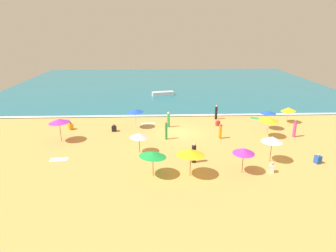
{
  "coord_description": "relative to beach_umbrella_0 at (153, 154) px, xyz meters",
  "views": [
    {
      "loc": [
        -2.59,
        -30.63,
        10.97
      ],
      "look_at": [
        -1.36,
        -0.12,
        0.8
      ],
      "focal_mm": 32.01,
      "sensor_mm": 36.0,
      "label": 1
    }
  ],
  "objects": [
    {
      "name": "beachgoer_1",
      "position": [
        9.37,
        0.21,
        -1.4
      ],
      "size": [
        0.5,
        0.5,
        0.86
      ],
      "color": "white",
      "rests_on": "ground_plane"
    },
    {
      "name": "beach_umbrella_3",
      "position": [
        12.65,
        10.5,
        0.22
      ],
      "size": [
        2.05,
        2.06,
        2.19
      ],
      "color": "silver",
      "rests_on": "ground_plane"
    },
    {
      "name": "ground_plane",
      "position": [
        2.9,
        9.81,
        -1.77
      ],
      "size": [
        60.0,
        60.0,
        0.0
      ],
      "primitive_type": "plane",
      "color": "#E0A856"
    },
    {
      "name": "wave_breaker_foam",
      "position": [
        2.9,
        16.11,
        -1.67
      ],
      "size": [
        57.0,
        0.7,
        0.01
      ],
      "primitive_type": "cube",
      "color": "white",
      "rests_on": "ocean_water"
    },
    {
      "name": "beach_umbrella_4",
      "position": [
        -1.27,
        4.54,
        -0.11
      ],
      "size": [
        2.31,
        2.3,
        1.93
      ],
      "color": "#4C3823",
      "rests_on": "ground_plane"
    },
    {
      "name": "beach_towel_1",
      "position": [
        -0.69,
        13.09,
        -1.77
      ],
      "size": [
        1.67,
        0.76,
        0.01
      ],
      "color": "white",
      "rests_on": "ground_plane"
    },
    {
      "name": "beachgoer_4",
      "position": [
        -4.37,
        10.5,
        -1.43
      ],
      "size": [
        0.49,
        0.49,
        0.83
      ],
      "color": "black",
      "rests_on": "ground_plane"
    },
    {
      "name": "beachgoer_0",
      "position": [
        13.85,
        1.65,
        -1.41
      ],
      "size": [
        0.57,
        0.57,
        0.87
      ],
      "color": "blue",
      "rests_on": "ground_plane"
    },
    {
      "name": "beach_umbrella_6",
      "position": [
        7.02,
        0.24,
        0.08
      ],
      "size": [
        2.01,
        2.02,
        2.11
      ],
      "color": "#4C3823",
      "rests_on": "ground_plane"
    },
    {
      "name": "beach_umbrella_2",
      "position": [
        -2.03,
        11.64,
        0.21
      ],
      "size": [
        2.41,
        2.42,
        2.22
      ],
      "color": "silver",
      "rests_on": "ground_plane"
    },
    {
      "name": "beachgoer_8",
      "position": [
        -9.3,
        11.31,
        -1.4
      ],
      "size": [
        0.65,
        0.65,
        0.89
      ],
      "color": "orange",
      "rests_on": "ground_plane"
    },
    {
      "name": "beach_umbrella_5",
      "position": [
        9.98,
        2.2,
        0.24
      ],
      "size": [
        1.9,
        1.92,
        2.27
      ],
      "color": "#4C3823",
      "rests_on": "ground_plane"
    },
    {
      "name": "beach_towel_2",
      "position": [
        -8.22,
        3.26,
        -1.77
      ],
      "size": [
        1.58,
        0.9,
        0.01
      ],
      "color": "white",
      "rests_on": "ground_plane"
    },
    {
      "name": "beach_umbrella_0",
      "position": [
        0.0,
        0.0,
        0.0
      ],
      "size": [
        2.89,
        2.88,
        2.04
      ],
      "color": "#4C3823",
      "rests_on": "ground_plane"
    },
    {
      "name": "beachgoer_9",
      "position": [
        1.68,
        11.73,
        -0.89
      ],
      "size": [
        0.32,
        0.32,
        1.81
      ],
      "color": "green",
      "rests_on": "ground_plane"
    },
    {
      "name": "beach_umbrella_9",
      "position": [
        -9.29,
        7.73,
        0.37
      ],
      "size": [
        2.39,
        2.38,
        2.39
      ],
      "color": "#4C3823",
      "rests_on": "ground_plane"
    },
    {
      "name": "beachgoer_10",
      "position": [
        1.27,
        7.82,
        -0.89
      ],
      "size": [
        0.4,
        0.4,
        1.83
      ],
      "color": "green",
      "rests_on": "ground_plane"
    },
    {
      "name": "beachgoer_5",
      "position": [
        7.71,
        14.55,
        -0.91
      ],
      "size": [
        0.38,
        0.38,
        1.81
      ],
      "color": "black",
      "rests_on": "ground_plane"
    },
    {
      "name": "beach_umbrella_1",
      "position": [
        11.79,
        7.97,
        0.22
      ],
      "size": [
        2.47,
        2.49,
        2.29
      ],
      "color": "silver",
      "rests_on": "ground_plane"
    },
    {
      "name": "beachgoer_6",
      "position": [
        14.65,
        7.99,
        -0.9
      ],
      "size": [
        0.41,
        0.41,
        1.83
      ],
      "color": "#D84CA5",
      "rests_on": "ground_plane"
    },
    {
      "name": "beachgoer_3",
      "position": [
        6.82,
        7.82,
        -1.01
      ],
      "size": [
        0.4,
        0.4,
        1.59
      ],
      "color": "orange",
      "rests_on": "ground_plane"
    },
    {
      "name": "beachgoer_2",
      "position": [
        3.42,
        2.26,
        -0.96
      ],
      "size": [
        0.54,
        0.54,
        1.75
      ],
      "color": "black",
      "rests_on": "ground_plane"
    },
    {
      "name": "beach_towel_0",
      "position": [
        12.67,
        14.79,
        -1.77
      ],
      "size": [
        1.39,
        1.35,
        0.01
      ],
      "color": "green",
      "rests_on": "ground_plane"
    },
    {
      "name": "small_boat_0",
      "position": [
        1.42,
        27.94,
        -1.36
      ],
      "size": [
        3.69,
        1.85,
        0.62
      ],
      "color": "white",
      "rests_on": "ocean_water"
    },
    {
      "name": "beach_umbrella_7",
      "position": [
        15.98,
        12.85,
        -0.13
      ],
      "size": [
        1.92,
        1.89,
        1.95
      ],
      "color": "silver",
      "rests_on": "ground_plane"
    },
    {
      "name": "beach_umbrella_8",
      "position": [
        2.85,
        -0.13,
        0.17
      ],
      "size": [
        3.08,
        3.09,
        2.17
      ],
      "color": "#4C3823",
      "rests_on": "ground_plane"
    },
    {
      "name": "beachgoer_7",
      "position": [
        7.44,
        12.01,
        -1.46
      ],
      "size": [
        0.51,
        0.51,
        0.76
      ],
      "color": "red",
      "rests_on": "ground_plane"
    },
    {
      "name": "ocean_water",
      "position": [
        2.9,
        37.81,
        -1.72
      ],
      "size": [
        60.0,
        44.0,
        0.1
      ],
      "primitive_type": "cube",
      "color": "teal",
      "rests_on": "ground_plane"
    }
  ]
}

